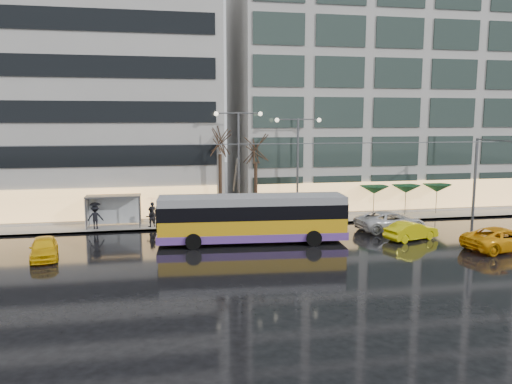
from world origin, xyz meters
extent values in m
plane|color=black|center=(0.00, 0.00, 0.00)|extent=(140.00, 140.00, 0.00)
cube|color=gray|center=(2.00, 14.00, 0.07)|extent=(80.00, 10.00, 0.15)
cube|color=slate|center=(2.00, 9.05, 0.07)|extent=(80.00, 0.10, 0.15)
cube|color=#A8A6A1|center=(-16.00, 19.00, 11.15)|extent=(34.00, 14.00, 22.00)
cube|color=#A8A6A1|center=(19.00, 19.00, 12.65)|extent=(32.00, 14.00, 25.00)
cube|color=gold|center=(1.91, 3.99, 1.13)|extent=(13.02, 3.58, 1.61)
cube|color=#663D99|center=(1.91, 3.99, 0.59)|extent=(13.07, 3.63, 0.54)
cube|color=black|center=(1.91, 3.99, 2.30)|extent=(13.04, 3.61, 0.96)
cube|color=gray|center=(1.91, 3.99, 3.06)|extent=(13.02, 3.58, 0.54)
cube|color=black|center=(8.35, 3.53, 2.14)|extent=(0.24, 2.46, 1.39)
cube|color=black|center=(-4.54, 4.44, 2.14)|extent=(0.24, 2.46, 1.39)
cylinder|color=black|center=(6.06, 5.03, 0.54)|extent=(1.10, 0.45, 1.07)
cylinder|color=black|center=(5.88, 2.36, 0.54)|extent=(1.10, 0.45, 1.07)
cylinder|color=black|center=(-2.06, 5.61, 0.54)|extent=(1.10, 0.45, 1.07)
cylinder|color=black|center=(-2.25, 2.94, 0.54)|extent=(1.10, 0.45, 1.07)
cylinder|color=#595B60|center=(0.91, 5.08, 4.61)|extent=(0.35, 3.98, 2.82)
cylinder|color=#595B60|center=(0.95, 5.61, 4.61)|extent=(0.35, 3.98, 2.82)
cylinder|color=#595B60|center=(22.00, 8.50, 3.50)|extent=(0.24, 0.24, 7.00)
cube|color=#595B60|center=(22.00, 6.00, 6.90)|extent=(0.10, 5.00, 0.10)
cylinder|color=#595B60|center=(1.00, 5.75, 6.80)|extent=(42.00, 0.04, 0.04)
cylinder|color=#595B60|center=(1.00, 6.25, 6.80)|extent=(42.00, 0.04, 0.04)
cube|color=#595B60|center=(-8.00, 10.50, 2.60)|extent=(4.20, 1.60, 0.12)
cube|color=silver|center=(-8.00, 11.20, 1.35)|extent=(4.00, 0.05, 2.20)
cube|color=white|center=(-10.05, 10.50, 1.35)|extent=(0.10, 1.40, 2.20)
cylinder|color=#595B60|center=(-10.00, 9.80, 1.35)|extent=(0.10, 0.10, 2.40)
cylinder|color=#595B60|center=(-10.00, 11.20, 1.35)|extent=(0.10, 0.10, 2.40)
cylinder|color=#595B60|center=(-6.00, 9.80, 1.35)|extent=(0.10, 0.10, 2.40)
cylinder|color=#595B60|center=(-6.00, 11.20, 1.35)|extent=(0.10, 0.10, 2.40)
cylinder|color=#595B60|center=(2.00, 10.80, 4.65)|extent=(0.18, 0.18, 9.00)
cylinder|color=#595B60|center=(1.10, 10.80, 9.05)|extent=(1.80, 0.10, 0.10)
cylinder|color=#595B60|center=(2.90, 10.80, 9.05)|extent=(1.80, 0.10, 0.10)
sphere|color=#FFF2CC|center=(0.20, 10.80, 9.00)|extent=(0.36, 0.36, 0.36)
sphere|color=#FFF2CC|center=(3.80, 10.80, 9.00)|extent=(0.36, 0.36, 0.36)
cylinder|color=#595B60|center=(7.00, 10.80, 4.40)|extent=(0.18, 0.18, 8.50)
cylinder|color=#595B60|center=(6.10, 10.80, 8.55)|extent=(1.80, 0.10, 0.10)
cylinder|color=#595B60|center=(7.90, 10.80, 8.55)|extent=(1.80, 0.10, 0.10)
sphere|color=#FFF2CC|center=(5.20, 10.80, 8.50)|extent=(0.36, 0.36, 0.36)
sphere|color=#FFF2CC|center=(8.80, 10.80, 8.50)|extent=(0.36, 0.36, 0.36)
cylinder|color=black|center=(0.50, 11.00, 2.95)|extent=(0.28, 0.28, 5.60)
cylinder|color=black|center=(3.50, 11.20, 2.60)|extent=(0.28, 0.28, 4.90)
cylinder|color=#595B60|center=(14.00, 11.00, 1.25)|extent=(0.06, 0.06, 2.20)
cone|color=#103C20|center=(14.00, 11.00, 2.45)|extent=(2.50, 2.50, 0.70)
cylinder|color=#595B60|center=(17.00, 11.00, 1.25)|extent=(0.06, 0.06, 2.20)
cone|color=#103C20|center=(17.00, 11.00, 2.45)|extent=(2.50, 2.50, 0.70)
cylinder|color=#595B60|center=(20.00, 11.00, 1.25)|extent=(0.06, 0.06, 2.20)
cone|color=#103C20|center=(20.00, 11.00, 2.45)|extent=(2.50, 2.50, 0.70)
imported|color=yellow|center=(-11.48, 2.44, 0.68)|extent=(2.29, 4.20, 1.36)
imported|color=yellow|center=(13.23, 2.72, 0.67)|extent=(4.29, 2.57, 1.34)
imported|color=#FFAB0D|center=(17.83, -0.92, 0.76)|extent=(5.79, 3.39, 1.51)
imported|color=silver|center=(13.11, 5.81, 0.76)|extent=(5.74, 3.16, 1.52)
imported|color=black|center=(-5.06, 11.15, 1.04)|extent=(0.70, 0.51, 1.78)
imported|color=#DB498B|center=(-5.06, 11.15, 1.90)|extent=(1.08, 1.10, 0.88)
imported|color=black|center=(-5.17, 10.00, 0.93)|extent=(0.88, 0.76, 1.55)
imported|color=black|center=(-9.35, 10.03, 1.07)|extent=(1.21, 0.72, 1.83)
imported|color=black|center=(-9.35, 10.03, 1.90)|extent=(0.85, 0.85, 0.72)
camera|label=1|loc=(-4.10, -29.49, 8.59)|focal=35.00mm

